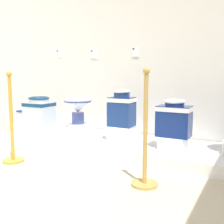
{
  "coord_description": "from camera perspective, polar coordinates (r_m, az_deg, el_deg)",
  "views": [
    {
      "loc": [
        3.67,
        -1.04,
        1.01
      ],
      "look_at": [
        1.96,
        2.14,
        0.51
      ],
      "focal_mm": 44.36,
      "sensor_mm": 36.0,
      "label": 1
    }
  ],
  "objects": [
    {
      "name": "stanchion_post_near_right",
      "position": [
        2.51,
        6.82,
        -7.7
      ],
      "size": [
        0.24,
        0.24,
        1.06
      ],
      "color": "#BA9046",
      "rests_on": "ground_plane"
    },
    {
      "name": "info_placard_first",
      "position": [
        4.75,
        -10.82,
        11.83
      ],
      "size": [
        0.12,
        0.01,
        0.13
      ],
      "color": "white"
    },
    {
      "name": "plinth_block_central_ornate",
      "position": [
        4.44,
        -14.64,
        -3.06
      ],
      "size": [
        0.32,
        0.35,
        0.09
      ],
      "primitive_type": "cube",
      "color": "white",
      "rests_on": "display_platform"
    },
    {
      "name": "info_placard_third",
      "position": [
        4.04,
        4.92,
        12.29
      ],
      "size": [
        0.11,
        0.01,
        0.14
      ],
      "color": "white"
    },
    {
      "name": "wall_back",
      "position": [
        4.07,
        5.48,
        13.98
      ],
      "size": [
        4.4,
        0.06,
        2.88
      ],
      "primitive_type": "cube",
      "color": "silver",
      "rests_on": "ground_plane"
    },
    {
      "name": "plinth_block_rightmost",
      "position": [
        3.65,
        1.98,
        -4.36
      ],
      "size": [
        0.29,
        0.3,
        0.19
      ],
      "primitive_type": "cube",
      "color": "white",
      "rests_on": "display_platform"
    },
    {
      "name": "antique_toilet_rightmost",
      "position": [
        3.59,
        2.01,
        0.86
      ],
      "size": [
        0.32,
        0.25,
        0.48
      ],
      "color": "navy",
      "rests_on": "plinth_block_rightmost"
    },
    {
      "name": "ground_plane",
      "position": [
        2.58,
        -12.77,
        -15.53
      ],
      "size": [
        6.2,
        5.45,
        0.02
      ],
      "primitive_type": "cube",
      "color": "beige"
    },
    {
      "name": "antique_toilet_broad_patterned",
      "position": [
        3.99,
        -7.05,
        0.97
      ],
      "size": [
        0.4,
        0.4,
        0.42
      ],
      "color": "silver",
      "rests_on": "plinth_block_broad_patterned"
    },
    {
      "name": "display_platform",
      "position": [
        3.68,
        1.9,
        -6.89
      ],
      "size": [
        3.58,
        0.98,
        0.14
      ],
      "primitive_type": "cube",
      "color": "white",
      "rests_on": "ground_plane"
    },
    {
      "name": "antique_toilet_slender_white",
      "position": [
        3.29,
        12.68,
        -1.17
      ],
      "size": [
        0.39,
        0.25,
        0.43
      ],
      "color": "navy",
      "rests_on": "plinth_block_slender_white"
    },
    {
      "name": "plinth_block_slender_white",
      "position": [
        3.35,
        12.53,
        -6.09
      ],
      "size": [
        0.28,
        0.35,
        0.14
      ],
      "primitive_type": "cube",
      "color": "white",
      "rests_on": "display_platform"
    },
    {
      "name": "stanchion_post_near_left",
      "position": [
        3.36,
        -19.91,
        -4.2
      ],
      "size": [
        0.24,
        0.24,
        1.04
      ],
      "color": "gold",
      "rests_on": "ground_plane"
    },
    {
      "name": "info_placard_second",
      "position": [
        4.36,
        -3.69,
        11.91
      ],
      "size": [
        0.13,
        0.01,
        0.14
      ],
      "color": "white"
    },
    {
      "name": "antique_toilet_central_ornate",
      "position": [
        4.4,
        -14.76,
        0.35
      ],
      "size": [
        0.4,
        0.34,
        0.43
      ],
      "color": "silver",
      "rests_on": "plinth_block_central_ornate"
    },
    {
      "name": "decorative_vase_companion",
      "position": [
        4.84,
        -18.27,
        -2.56
      ],
      "size": [
        0.23,
        0.23,
        0.41
      ],
      "color": "navy",
      "rests_on": "ground_plane"
    },
    {
      "name": "plinth_block_broad_patterned",
      "position": [
        4.04,
        -6.97,
        -3.8
      ],
      "size": [
        0.4,
        0.3,
        0.11
      ],
      "primitive_type": "cube",
      "color": "white",
      "rests_on": "display_platform"
    }
  ]
}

